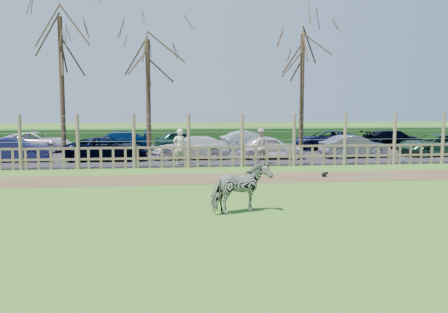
{
  "coord_description": "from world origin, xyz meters",
  "views": [
    {
      "loc": [
        -1.06,
        -15.04,
        3.03
      ],
      "look_at": [
        1.0,
        2.5,
        1.1
      ],
      "focal_mm": 40.0,
      "sensor_mm": 36.0,
      "label": 1
    }
  ],
  "objects": [
    {
      "name": "car_2",
      "position": [
        -4.07,
        11.05,
        0.64
      ],
      "size": [
        4.37,
        2.11,
        1.2
      ],
      "primitive_type": "imported",
      "rotation": [
        0.0,
        0.0,
        1.54
      ],
      "color": "black",
      "rests_on": "asphalt"
    },
    {
      "name": "fence",
      "position": [
        0.0,
        8.0,
        0.8
      ],
      "size": [
        30.16,
        0.16,
        2.5
      ],
      "color": "brown",
      "rests_on": "ground"
    },
    {
      "name": "dirt_strip",
      "position": [
        0.0,
        4.5,
        0.01
      ],
      "size": [
        34.0,
        2.8,
        0.01
      ],
      "primitive_type": "cube",
      "color": "brown",
      "rests_on": "ground"
    },
    {
      "name": "asphalt",
      "position": [
        0.0,
        14.5,
        0.02
      ],
      "size": [
        44.0,
        13.0,
        0.04
      ],
      "primitive_type": "cube",
      "color": "#232326",
      "rests_on": "ground"
    },
    {
      "name": "car_11",
      "position": [
        4.14,
        15.65,
        0.64
      ],
      "size": [
        3.7,
        1.46,
        1.2
      ],
      "primitive_type": "imported",
      "rotation": [
        0.0,
        0.0,
        1.62
      ],
      "color": "#ABBBBA",
      "rests_on": "asphalt"
    },
    {
      "name": "car_10",
      "position": [
        -0.01,
        16.22,
        0.64
      ],
      "size": [
        3.62,
        1.68,
        1.2
      ],
      "primitive_type": "imported",
      "rotation": [
        0.0,
        0.0,
        1.65
      ],
      "color": "#174336",
      "rests_on": "asphalt"
    },
    {
      "name": "car_13",
      "position": [
        13.76,
        15.98,
        0.64
      ],
      "size": [
        4.33,
        2.24,
        1.2
      ],
      "primitive_type": "imported",
      "rotation": [
        0.0,
        0.0,
        1.71
      ],
      "color": "black",
      "rests_on": "asphalt"
    },
    {
      "name": "car_5",
      "position": [
        9.09,
        10.88,
        0.64
      ],
      "size": [
        3.76,
        1.67,
        1.2
      ],
      "primitive_type": "imported",
      "rotation": [
        0.0,
        0.0,
        1.68
      ],
      "color": "slate",
      "rests_on": "asphalt"
    },
    {
      "name": "car_1",
      "position": [
        -8.72,
        11.08,
        0.64
      ],
      "size": [
        3.66,
        1.31,
        1.2
      ],
      "primitive_type": "imported",
      "rotation": [
        0.0,
        0.0,
        1.58
      ],
      "color": "#18194D",
      "rests_on": "asphalt"
    },
    {
      "name": "tree_left",
      "position": [
        -6.5,
        12.5,
        5.62
      ],
      "size": [
        4.8,
        4.8,
        7.88
      ],
      "color": "#3D2B1E",
      "rests_on": "ground"
    },
    {
      "name": "crow",
      "position": [
        5.33,
        4.39,
        0.11
      ],
      "size": [
        0.27,
        0.2,
        0.22
      ],
      "color": "black",
      "rests_on": "ground"
    },
    {
      "name": "visitor_a",
      "position": [
        -0.41,
        8.75,
        0.9
      ],
      "size": [
        0.7,
        0.53,
        1.72
      ],
      "primitive_type": "imported",
      "rotation": [
        0.0,
        0.0,
        3.34
      ],
      "color": "beige",
      "rests_on": "asphalt"
    },
    {
      "name": "car_3",
      "position": [
        0.26,
        11.18,
        0.64
      ],
      "size": [
        4.15,
        1.72,
        1.2
      ],
      "primitive_type": "imported",
      "rotation": [
        0.0,
        0.0,
        4.7
      ],
      "color": "silver",
      "rests_on": "asphalt"
    },
    {
      "name": "car_12",
      "position": [
        9.05,
        15.66,
        0.64
      ],
      "size": [
        4.42,
        2.22,
        1.2
      ],
      "primitive_type": "imported",
      "rotation": [
        0.0,
        0.0,
        4.66
      ],
      "color": "#0C113C",
      "rests_on": "asphalt"
    },
    {
      "name": "car_8",
      "position": [
        -8.86,
        16.07,
        0.64
      ],
      "size": [
        4.51,
        2.46,
        1.2
      ],
      "primitive_type": "imported",
      "rotation": [
        0.0,
        0.0,
        1.46
      ],
      "color": "silver",
      "rests_on": "asphalt"
    },
    {
      "name": "car_9",
      "position": [
        -4.15,
        16.34,
        0.64
      ],
      "size": [
        4.28,
        2.07,
        1.2
      ],
      "primitive_type": "imported",
      "rotation": [
        0.0,
        0.0,
        4.81
      ],
      "color": "#041D48",
      "rests_on": "asphalt"
    },
    {
      "name": "hedge",
      "position": [
        0.0,
        21.5,
        0.55
      ],
      "size": [
        46.0,
        2.0,
        1.1
      ],
      "primitive_type": "cube",
      "color": "#1E4716",
      "rests_on": "ground"
    },
    {
      "name": "tree_mid",
      "position": [
        -2.0,
        13.5,
        4.87
      ],
      "size": [
        4.8,
        4.8,
        6.83
      ],
      "color": "#3D2B1E",
      "rests_on": "ground"
    },
    {
      "name": "ground",
      "position": [
        0.0,
        0.0,
        0.0
      ],
      "size": [
        120.0,
        120.0,
        0.0
      ],
      "primitive_type": "plane",
      "color": "#5CA92C",
      "rests_on": "ground"
    },
    {
      "name": "visitor_b",
      "position": [
        3.48,
        8.67,
        0.9
      ],
      "size": [
        0.85,
        0.67,
        1.72
      ],
      "primitive_type": "imported",
      "rotation": [
        0.0,
        0.0,
        3.16
      ],
      "color": "beige",
      "rests_on": "asphalt"
    },
    {
      "name": "tree_right",
      "position": [
        7.0,
        14.0,
        5.24
      ],
      "size": [
        4.8,
        4.8,
        7.35
      ],
      "color": "#3D2B1E",
      "rests_on": "ground"
    },
    {
      "name": "zebra",
      "position": [
        0.96,
        -1.8,
        0.7
      ],
      "size": [
        1.82,
        1.36,
        1.4
      ],
      "primitive_type": "imported",
      "rotation": [
        0.0,
        0.0,
        1.99
      ],
      "color": "gray",
      "rests_on": "ground"
    },
    {
      "name": "car_4",
      "position": [
        4.47,
        10.75,
        0.64
      ],
      "size": [
        3.56,
        1.52,
        1.2
      ],
      "primitive_type": "imported",
      "rotation": [
        0.0,
        0.0,
        1.54
      ],
      "color": "silver",
      "rests_on": "asphalt"
    },
    {
      "name": "car_6",
      "position": [
        13.94,
        11.3,
        0.64
      ],
      "size": [
        4.55,
        2.56,
        1.2
      ],
      "primitive_type": "imported",
      "rotation": [
        0.0,
        0.0,
        4.85
      ],
      "color": "#234D38",
      "rests_on": "asphalt"
    }
  ]
}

